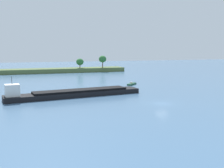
% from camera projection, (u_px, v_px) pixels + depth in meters
% --- Properties ---
extents(ground_plane, '(400.00, 400.00, 0.00)m').
position_uv_depth(ground_plane, '(162.00, 104.00, 59.43)').
color(ground_plane, '#476B8E').
extents(treeline_island, '(87.63, 10.43, 9.41)m').
position_uv_depth(treeline_island, '(28.00, 68.00, 131.87)').
color(treeline_island, '#566B3D').
rests_on(treeline_island, ground).
extents(cargo_barge, '(35.25, 9.19, 5.84)m').
position_uv_depth(cargo_barge, '(73.00, 93.00, 67.95)').
color(cargo_barge, black).
rests_on(cargo_barge, ground).
extents(fishing_skiff, '(4.70, 4.73, 0.99)m').
position_uv_depth(fishing_skiff, '(132.00, 84.00, 90.52)').
color(fishing_skiff, '#19472D').
rests_on(fishing_skiff, ground).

